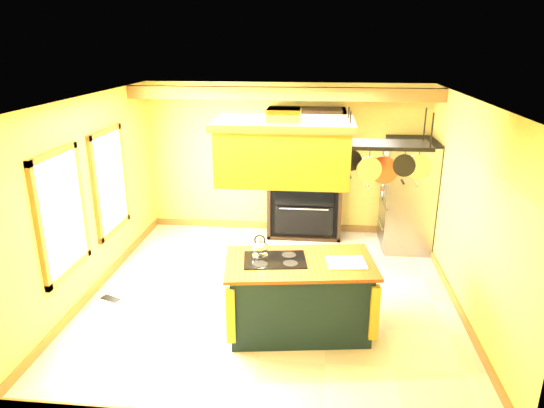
% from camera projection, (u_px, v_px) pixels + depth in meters
% --- Properties ---
extents(floor, '(5.00, 5.00, 0.00)m').
position_uv_depth(floor, '(272.00, 294.00, 6.81)').
color(floor, beige).
rests_on(floor, ground).
extents(ceiling, '(5.00, 5.00, 0.00)m').
position_uv_depth(ceiling, '(272.00, 99.00, 5.94)').
color(ceiling, white).
rests_on(ceiling, wall_back).
extents(wall_back, '(5.00, 0.02, 2.70)m').
position_uv_depth(wall_back, '(286.00, 159.00, 8.73)').
color(wall_back, gold).
rests_on(wall_back, floor).
extents(wall_front, '(5.00, 0.02, 2.70)m').
position_uv_depth(wall_front, '(241.00, 299.00, 4.02)').
color(wall_front, gold).
rests_on(wall_front, floor).
extents(wall_left, '(0.02, 5.00, 2.70)m').
position_uv_depth(wall_left, '(90.00, 197.00, 6.61)').
color(wall_left, gold).
rests_on(wall_left, floor).
extents(wall_right, '(0.02, 5.00, 2.70)m').
position_uv_depth(wall_right, '(468.00, 209.00, 6.14)').
color(wall_right, gold).
rests_on(wall_right, floor).
extents(ceiling_beam, '(5.00, 0.15, 0.20)m').
position_uv_depth(ceiling_beam, '(283.00, 94.00, 7.58)').
color(ceiling_beam, olive).
rests_on(ceiling_beam, ceiling).
extents(window_near, '(0.06, 1.06, 1.56)m').
position_uv_depth(window_near, '(62.00, 214.00, 5.84)').
color(window_near, olive).
rests_on(window_near, wall_left).
extents(window_far, '(0.06, 1.06, 1.56)m').
position_uv_depth(window_far, '(110.00, 182.00, 7.16)').
color(window_far, olive).
rests_on(window_far, wall_left).
extents(kitchen_island, '(1.87, 1.20, 1.11)m').
position_uv_depth(kitchen_island, '(299.00, 295.00, 5.83)').
color(kitchen_island, black).
rests_on(kitchen_island, floor).
extents(range_hood, '(1.50, 0.85, 0.80)m').
position_uv_depth(range_hood, '(284.00, 149.00, 5.27)').
color(range_hood, '#B1962C').
rests_on(range_hood, ceiling).
extents(pot_rack, '(0.98, 0.45, 0.83)m').
position_uv_depth(pot_rack, '(386.00, 154.00, 5.19)').
color(pot_rack, black).
rests_on(pot_rack, ceiling).
extents(refrigerator, '(0.79, 0.93, 1.82)m').
position_uv_depth(refrigerator, '(407.00, 197.00, 8.12)').
color(refrigerator, gray).
rests_on(refrigerator, floor).
extents(hutch, '(1.30, 0.59, 2.30)m').
position_uv_depth(hutch, '(305.00, 188.00, 8.61)').
color(hutch, black).
rests_on(hutch, floor).
extents(floor_register, '(0.30, 0.22, 0.01)m').
position_uv_depth(floor_register, '(111.00, 299.00, 6.67)').
color(floor_register, black).
rests_on(floor_register, floor).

